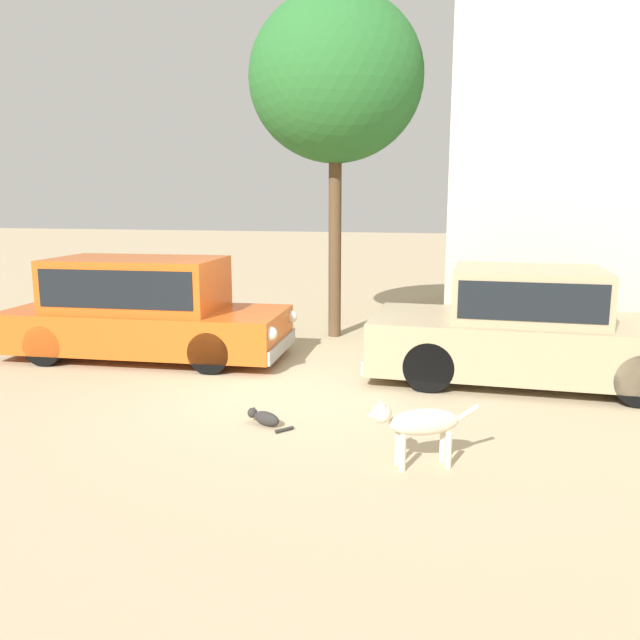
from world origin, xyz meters
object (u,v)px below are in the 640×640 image
(acacia_tree_left, at_px, (336,79))
(parked_sedan_second, at_px, (528,327))
(parked_sedan_nearest, at_px, (142,306))
(stray_dog_spotted, at_px, (417,423))
(stray_cat, at_px, (265,418))

(acacia_tree_left, bearing_deg, parked_sedan_second, -35.51)
(parked_sedan_nearest, height_order, stray_dog_spotted, parked_sedan_nearest)
(parked_sedan_second, height_order, stray_cat, parked_sedan_second)
(parked_sedan_nearest, height_order, parked_sedan_second, parked_sedan_nearest)
(stray_dog_spotted, bearing_deg, parked_sedan_nearest, -58.18)
(acacia_tree_left, bearing_deg, stray_cat, -87.12)
(parked_sedan_nearest, xyz_separation_m, stray_cat, (2.81, -2.50, -0.72))
(stray_cat, relative_size, acacia_tree_left, 0.10)
(parked_sedan_nearest, height_order, stray_cat, parked_sedan_nearest)
(stray_cat, bearing_deg, stray_dog_spotted, -178.74)
(parked_sedan_nearest, xyz_separation_m, stray_dog_spotted, (4.52, -3.23, -0.38))
(parked_sedan_second, height_order, stray_dog_spotted, parked_sedan_second)
(parked_sedan_second, bearing_deg, stray_dog_spotted, -109.48)
(acacia_tree_left, bearing_deg, parked_sedan_nearest, -139.14)
(stray_dog_spotted, bearing_deg, parked_sedan_second, -133.03)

